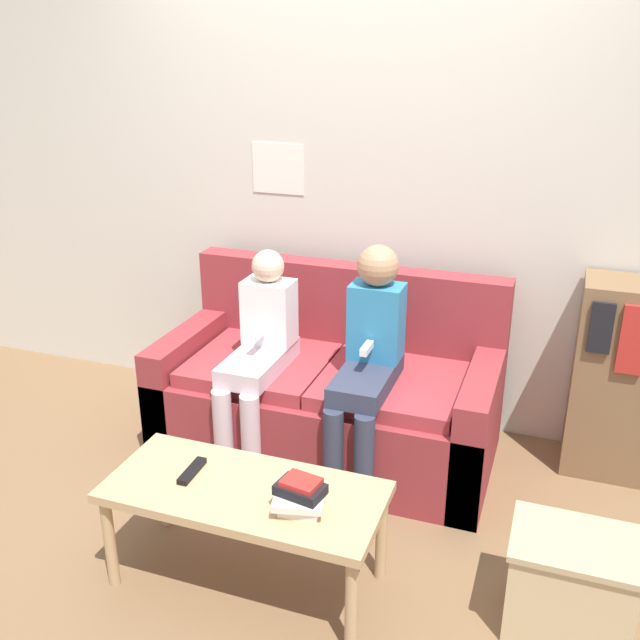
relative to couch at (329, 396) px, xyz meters
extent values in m
plane|color=brown|center=(0.00, -0.52, -0.30)|extent=(10.00, 10.00, 0.00)
cube|color=beige|center=(0.00, 0.49, 1.00)|extent=(8.00, 0.06, 2.60)
cube|color=white|center=(-0.45, 0.46, 1.03)|extent=(0.29, 0.00, 0.26)
cube|color=maroon|center=(0.00, -0.04, -0.09)|extent=(1.64, 0.80, 0.42)
cube|color=maroon|center=(0.00, 0.29, 0.36)|extent=(1.64, 0.14, 0.48)
cube|color=maroon|center=(-0.75, -0.04, -0.01)|extent=(0.14, 0.80, 0.58)
cube|color=maroon|center=(0.75, -0.04, -0.01)|extent=(0.14, 0.80, 0.58)
cube|color=#A1343A|center=(-0.33, -0.08, 0.16)|extent=(0.66, 0.64, 0.07)
cube|color=#A1343A|center=(0.33, -0.08, 0.16)|extent=(0.66, 0.64, 0.07)
cube|color=tan|center=(0.02, -1.03, 0.11)|extent=(1.04, 0.46, 0.04)
cylinder|color=tan|center=(-0.46, -1.22, -0.10)|extent=(0.04, 0.04, 0.39)
cylinder|color=tan|center=(0.50, -1.22, -0.10)|extent=(0.04, 0.04, 0.39)
cylinder|color=tan|center=(-0.46, -0.83, -0.10)|extent=(0.04, 0.04, 0.39)
cylinder|color=tan|center=(0.50, -0.83, -0.10)|extent=(0.04, 0.04, 0.39)
cylinder|color=silver|center=(-0.36, -0.47, -0.05)|extent=(0.09, 0.09, 0.49)
cylinder|color=silver|center=(-0.22, -0.47, -0.05)|extent=(0.09, 0.09, 0.49)
cube|color=silver|center=(-0.29, -0.21, 0.24)|extent=(0.23, 0.50, 0.09)
cube|color=white|center=(-0.29, -0.07, 0.44)|extent=(0.24, 0.16, 0.31)
sphere|color=beige|center=(-0.29, -0.07, 0.67)|extent=(0.16, 0.16, 0.16)
cube|color=white|center=(-0.29, -0.22, 0.38)|extent=(0.03, 0.12, 0.03)
cylinder|color=#33384C|center=(0.18, -0.47, -0.05)|extent=(0.09, 0.09, 0.49)
cylinder|color=#33384C|center=(0.32, -0.47, -0.05)|extent=(0.09, 0.09, 0.49)
cube|color=#33384C|center=(0.25, -0.21, 0.24)|extent=(0.23, 0.50, 0.09)
cube|color=teal|center=(0.25, -0.07, 0.46)|extent=(0.24, 0.16, 0.36)
sphere|color=tan|center=(0.25, -0.07, 0.73)|extent=(0.19, 0.19, 0.19)
cube|color=white|center=(0.25, -0.22, 0.39)|extent=(0.03, 0.12, 0.03)
cube|color=black|center=(-0.21, -1.01, 0.14)|extent=(0.04, 0.17, 0.02)
cube|color=silver|center=(0.27, -1.07, 0.14)|extent=(0.16, 0.16, 0.03)
cube|color=silver|center=(0.26, -1.08, 0.17)|extent=(0.21, 0.18, 0.02)
cube|color=black|center=(0.26, -1.07, 0.20)|extent=(0.18, 0.14, 0.04)
cube|color=red|center=(0.26, -1.06, 0.23)|extent=(0.14, 0.12, 0.02)
cube|color=brown|center=(1.35, 0.29, 0.18)|extent=(0.45, 0.31, 0.96)
cube|color=black|center=(1.22, 0.12, 0.49)|extent=(0.10, 0.02, 0.23)
cube|color=red|center=(1.35, 0.12, 0.45)|extent=(0.11, 0.02, 0.32)
cube|color=#CCB284|center=(1.19, -0.85, -0.12)|extent=(0.41, 0.31, 0.35)
cube|color=tan|center=(1.19, -0.85, 0.06)|extent=(0.43, 0.33, 0.02)
camera|label=1|loc=(1.03, -3.01, 1.67)|focal=40.00mm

